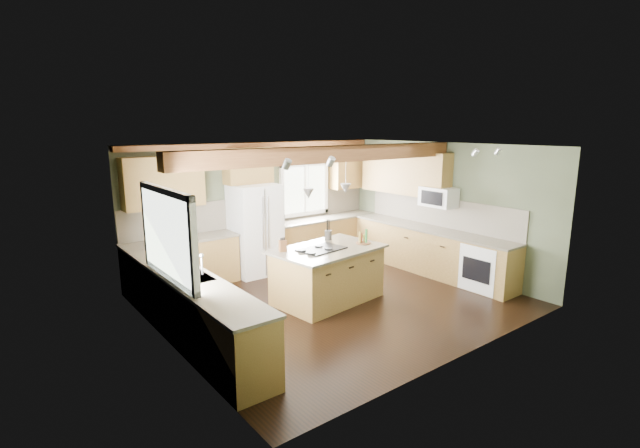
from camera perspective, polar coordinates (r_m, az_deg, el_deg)
floor at (r=8.00m, az=1.83°, el=-9.39°), size 5.60×5.60×0.00m
ceiling at (r=7.45m, az=1.97°, el=9.55°), size 5.60×5.60×0.00m
wall_back at (r=9.64m, az=-7.61°, el=2.25°), size 5.60×0.00×5.60m
wall_left at (r=6.27m, az=-18.28°, el=-3.58°), size 0.00×5.00×5.00m
wall_right at (r=9.62m, az=14.88°, el=1.93°), size 0.00×5.00×5.00m
ceiling_beam at (r=7.54m, az=1.47°, el=8.60°), size 5.55×0.26×0.26m
soffit_trim at (r=9.43m, az=-7.51°, el=9.62°), size 5.55×0.20×0.10m
backsplash_back at (r=9.65m, az=-7.55°, el=1.71°), size 5.58×0.03×0.58m
backsplash_right at (r=9.65m, az=14.56°, el=1.44°), size 0.03×3.70×0.58m
base_cab_back_left at (r=8.83m, az=-16.58°, el=-4.81°), size 2.02×0.60×0.88m
counter_back_left at (r=8.71m, az=-16.76°, el=-1.91°), size 2.06×0.64×0.04m
base_cab_back_right at (r=10.39m, az=0.48°, el=-1.77°), size 2.62×0.60×0.88m
counter_back_right at (r=10.29m, az=0.48°, el=0.72°), size 2.66×0.64×0.04m
base_cab_left at (r=6.69m, az=-15.49°, el=-10.22°), size 0.60×3.70×0.88m
counter_left at (r=6.53m, az=-15.71°, el=-6.48°), size 0.64×3.74×0.04m
base_cab_right at (r=9.60m, az=13.27°, el=-3.27°), size 0.60×3.70×0.88m
counter_right at (r=9.49m, az=13.40°, el=-0.59°), size 0.64×3.74×0.04m
upper_cab_back_left at (r=8.57m, az=-18.74°, el=4.89°), size 1.40×0.35×0.90m
upper_cab_over_fridge at (r=9.24m, az=-8.83°, el=7.11°), size 0.96×0.35×0.70m
upper_cab_right at (r=9.97m, az=10.35°, el=6.25°), size 0.35×2.20×0.90m
upper_cab_back_corner at (r=10.75m, az=3.50°, el=6.83°), size 0.90×0.35×0.90m
window_left at (r=6.26m, az=-18.42°, el=-1.25°), size 0.04×1.60×1.05m
window_back at (r=10.21m, az=-1.99°, el=4.31°), size 1.10×0.04×1.00m
sink at (r=6.53m, az=-15.71°, el=-6.44°), size 0.50×0.65×0.03m
faucet at (r=6.55m, az=-14.33°, el=-4.97°), size 0.02×0.02×0.28m
dishwasher at (r=5.61m, az=-10.12°, el=-14.56°), size 0.60×0.60×0.84m
oven at (r=8.87m, az=19.75°, el=-5.00°), size 0.60×0.72×0.84m
microwave at (r=9.38m, az=14.38°, el=3.25°), size 0.40×0.70×0.38m
pendant_left at (r=7.25m, az=-1.42°, el=3.77°), size 0.18×0.18×0.16m
pendant_right at (r=7.86m, az=3.17°, el=4.40°), size 0.18×0.18×0.16m
refrigerator at (r=9.25m, az=-7.96°, el=-0.70°), size 0.90×0.74×1.80m
island at (r=7.87m, az=0.93°, el=-6.34°), size 1.84×1.26×0.88m
island_top at (r=7.74m, az=0.94°, el=-3.10°), size 1.97×1.38×0.04m
cooktop at (r=7.64m, az=0.19°, el=-3.09°), size 0.80×0.59×0.02m
knife_block at (r=7.52m, az=-4.61°, el=-2.70°), size 0.13×0.11×0.19m
utensil_crock at (r=8.26m, az=1.02°, el=-1.38°), size 0.14×0.14×0.17m
bottle_tray at (r=8.03m, az=5.38°, el=-1.57°), size 0.32×0.32×0.24m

